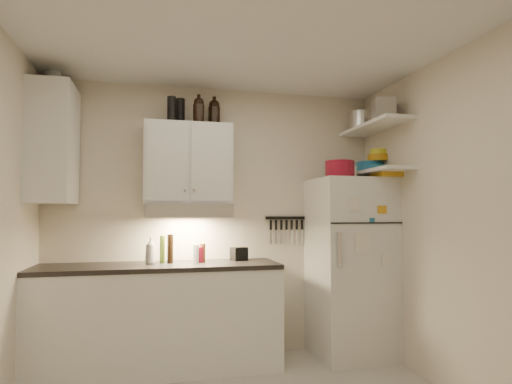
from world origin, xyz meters
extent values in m
cube|color=white|center=(0.00, 0.00, 2.61)|extent=(3.20, 3.00, 0.02)
cube|color=beige|center=(0.00, 1.51, 1.30)|extent=(3.20, 0.02, 2.60)
cube|color=beige|center=(1.61, 0.00, 1.30)|extent=(0.02, 3.00, 2.60)
cube|color=white|center=(-0.55, 1.20, 0.44)|extent=(2.10, 0.60, 0.88)
cube|color=black|center=(-0.55, 1.20, 0.90)|extent=(2.10, 0.62, 0.04)
cube|color=white|center=(-0.30, 1.33, 1.83)|extent=(0.80, 0.33, 0.75)
cube|color=white|center=(-1.44, 1.20, 1.95)|extent=(0.33, 0.55, 1.00)
cube|color=silver|center=(-0.30, 1.27, 1.39)|extent=(0.76, 0.46, 0.12)
cube|color=silver|center=(1.25, 1.16, 0.85)|extent=(0.70, 0.68, 1.70)
cube|color=white|center=(1.45, 1.02, 2.20)|extent=(0.30, 0.95, 0.03)
cube|color=white|center=(1.45, 1.02, 1.76)|extent=(0.30, 0.95, 0.03)
cube|color=black|center=(0.70, 1.49, 1.32)|extent=(0.42, 0.02, 0.03)
cylinder|color=maroon|center=(1.09, 1.04, 1.78)|extent=(0.30, 0.30, 0.16)
cube|color=gold|center=(1.51, 0.92, 1.75)|extent=(0.24, 0.29, 0.09)
cylinder|color=silver|center=(1.23, 1.03, 1.75)|extent=(0.08, 0.08, 0.11)
cylinder|color=silver|center=(1.49, 1.37, 2.32)|extent=(0.34, 0.34, 0.20)
cube|color=#AAAAAD|center=(1.51, 0.91, 2.30)|extent=(0.21, 0.19, 0.17)
cube|color=#AAAAAD|center=(1.40, 0.78, 2.31)|extent=(0.22, 0.22, 0.18)
cylinder|color=#1A6394|center=(1.50, 1.22, 1.83)|extent=(0.27, 0.27, 0.11)
cylinder|color=#C38512|center=(1.55, 1.14, 1.91)|extent=(0.21, 0.21, 0.06)
cylinder|color=gold|center=(1.55, 1.14, 1.97)|extent=(0.17, 0.17, 0.05)
cylinder|color=#1A6394|center=(1.47, 1.05, 1.80)|extent=(0.21, 0.21, 0.05)
cylinder|color=black|center=(-0.37, 1.39, 2.33)|extent=(0.10, 0.10, 0.25)
cylinder|color=black|center=(-0.46, 1.26, 2.32)|extent=(0.11, 0.11, 0.23)
cylinder|color=silver|center=(-1.47, 1.31, 2.54)|extent=(0.18, 0.18, 0.18)
imported|color=white|center=(-0.63, 1.21, 1.05)|extent=(0.11, 0.11, 0.27)
cylinder|color=brown|center=(-0.17, 1.25, 1.00)|extent=(0.07, 0.07, 0.17)
cylinder|color=#4A6A1A|center=(-0.53, 1.29, 1.04)|extent=(0.06, 0.06, 0.24)
cylinder|color=black|center=(-0.46, 1.24, 1.05)|extent=(0.07, 0.07, 0.26)
cylinder|color=silver|center=(-0.23, 1.22, 1.00)|extent=(0.07, 0.07, 0.16)
cylinder|color=maroon|center=(-0.19, 1.25, 0.99)|extent=(0.08, 0.08, 0.14)
cube|color=black|center=(0.19, 1.33, 0.98)|extent=(0.17, 0.15, 0.12)
camera|label=1|loc=(-0.60, -2.67, 1.37)|focal=30.00mm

